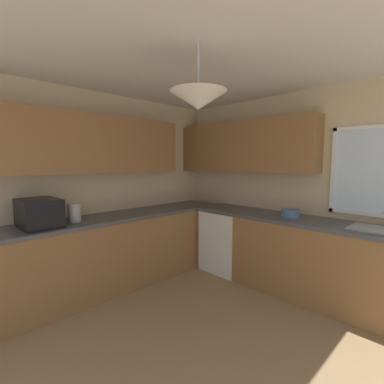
{
  "coord_description": "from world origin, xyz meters",
  "views": [
    {
      "loc": [
        1.51,
        -1.56,
        1.59
      ],
      "look_at": [
        -0.73,
        0.65,
        1.24
      ],
      "focal_mm": 25.65,
      "sensor_mm": 36.0,
      "label": 1
    }
  ],
  "objects_px": {
    "kettle": "(74,213)",
    "bowl": "(290,213)",
    "microwave": "(39,213)",
    "dishwasher": "(227,240)",
    "sink_assembly": "(382,230)"
  },
  "relations": [
    {
      "from": "kettle",
      "to": "bowl",
      "type": "height_order",
      "value": "kettle"
    },
    {
      "from": "microwave",
      "to": "kettle",
      "type": "xyz_separation_m",
      "value": [
        0.02,
        0.35,
        -0.04
      ]
    },
    {
      "from": "dishwasher",
      "to": "sink_assembly",
      "type": "xyz_separation_m",
      "value": [
        1.88,
        0.04,
        0.49
      ]
    },
    {
      "from": "dishwasher",
      "to": "kettle",
      "type": "xyz_separation_m",
      "value": [
        -0.64,
        -1.95,
        0.58
      ]
    },
    {
      "from": "dishwasher",
      "to": "bowl",
      "type": "height_order",
      "value": "bowl"
    },
    {
      "from": "kettle",
      "to": "bowl",
      "type": "distance_m",
      "value": 2.54
    },
    {
      "from": "microwave",
      "to": "kettle",
      "type": "relative_size",
      "value": 2.32
    },
    {
      "from": "dishwasher",
      "to": "microwave",
      "type": "bearing_deg",
      "value": -105.98
    },
    {
      "from": "kettle",
      "to": "dishwasher",
      "type": "bearing_deg",
      "value": 71.86
    },
    {
      "from": "dishwasher",
      "to": "kettle",
      "type": "height_order",
      "value": "kettle"
    },
    {
      "from": "sink_assembly",
      "to": "kettle",
      "type": "bearing_deg",
      "value": -141.7
    },
    {
      "from": "microwave",
      "to": "dishwasher",
      "type": "bearing_deg",
      "value": 74.02
    },
    {
      "from": "microwave",
      "to": "sink_assembly",
      "type": "height_order",
      "value": "microwave"
    },
    {
      "from": "microwave",
      "to": "sink_assembly",
      "type": "relative_size",
      "value": 0.87
    },
    {
      "from": "kettle",
      "to": "sink_assembly",
      "type": "relative_size",
      "value": 0.37
    }
  ]
}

